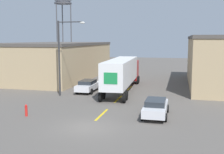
{
  "coord_description": "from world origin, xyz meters",
  "views": [
    {
      "loc": [
        6.37,
        -18.73,
        6.35
      ],
      "look_at": [
        -0.41,
        8.95,
        2.52
      ],
      "focal_mm": 45.0,
      "sensor_mm": 36.0,
      "label": 1
    }
  ],
  "objects_px": {
    "semi_truck": "(123,72)",
    "parked_car_right_near": "(156,107)",
    "street_lamp": "(62,52)",
    "fire_hydrant": "(26,110)",
    "parked_car_left_far": "(88,86)"
  },
  "relations": [
    {
      "from": "parked_car_right_near",
      "to": "street_lamp",
      "type": "xyz_separation_m",
      "value": [
        -10.93,
        6.1,
        4.13
      ]
    },
    {
      "from": "parked_car_left_far",
      "to": "fire_hydrant",
      "type": "distance_m",
      "value": 11.72
    },
    {
      "from": "semi_truck",
      "to": "fire_hydrant",
      "type": "distance_m",
      "value": 14.5
    },
    {
      "from": "street_lamp",
      "to": "fire_hydrant",
      "type": "bearing_deg",
      "value": -86.88
    },
    {
      "from": "semi_truck",
      "to": "street_lamp",
      "type": "height_order",
      "value": "street_lamp"
    },
    {
      "from": "fire_hydrant",
      "to": "semi_truck",
      "type": "bearing_deg",
      "value": 67.69
    },
    {
      "from": "semi_truck",
      "to": "parked_car_left_far",
      "type": "xyz_separation_m",
      "value": [
        -3.97,
        -1.67,
        -1.64
      ]
    },
    {
      "from": "semi_truck",
      "to": "parked_car_right_near",
      "type": "height_order",
      "value": "semi_truck"
    },
    {
      "from": "street_lamp",
      "to": "parked_car_right_near",
      "type": "bearing_deg",
      "value": -29.16
    },
    {
      "from": "semi_truck",
      "to": "parked_car_left_far",
      "type": "distance_m",
      "value": 4.61
    },
    {
      "from": "semi_truck",
      "to": "parked_car_right_near",
      "type": "relative_size",
      "value": 3.19
    },
    {
      "from": "semi_truck",
      "to": "fire_hydrant",
      "type": "height_order",
      "value": "semi_truck"
    },
    {
      "from": "semi_truck",
      "to": "fire_hydrant",
      "type": "bearing_deg",
      "value": -114.7
    },
    {
      "from": "parked_car_left_far",
      "to": "street_lamp",
      "type": "height_order",
      "value": "street_lamp"
    },
    {
      "from": "parked_car_left_far",
      "to": "semi_truck",
      "type": "bearing_deg",
      "value": 22.82
    }
  ]
}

